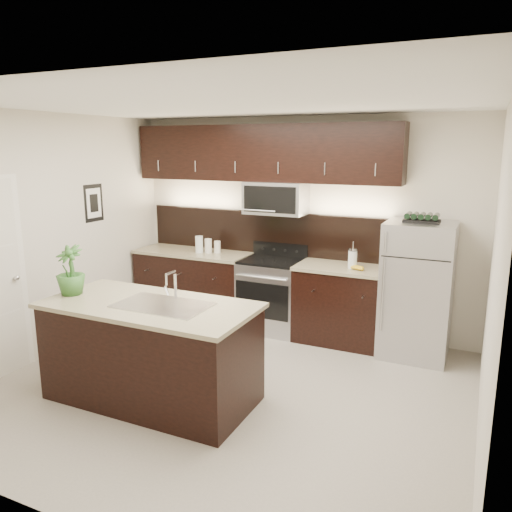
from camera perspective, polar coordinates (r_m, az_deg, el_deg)
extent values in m
plane|color=gray|center=(5.08, -3.32, -14.93)|extent=(4.50, 4.50, 0.00)
cube|color=beige|center=(6.42, 5.01, 3.57)|extent=(4.50, 0.02, 2.70)
cube|color=beige|center=(3.08, -21.66, -7.09)|extent=(4.50, 0.02, 2.70)
cube|color=beige|center=(6.01, -22.78, 2.04)|extent=(0.02, 4.00, 2.70)
cube|color=beige|center=(4.08, 25.50, -2.72)|extent=(0.02, 4.00, 2.70)
cube|color=white|center=(4.53, -3.76, 17.06)|extent=(4.50, 4.00, 0.02)
sphere|color=silver|center=(5.73, -25.66, -2.26)|extent=(0.06, 0.06, 0.06)
cube|color=black|center=(6.48, -18.04, 5.77)|extent=(0.01, 0.32, 0.46)
cube|color=white|center=(6.48, -18.02, 5.77)|extent=(0.00, 0.24, 0.36)
cube|color=black|center=(6.95, -7.08, -3.40)|extent=(1.57, 0.62, 0.90)
cube|color=black|center=(6.13, 10.12, -5.65)|extent=(1.16, 0.62, 0.90)
cube|color=#B2B2B7|center=(6.43, 1.80, -4.61)|extent=(0.76, 0.62, 0.90)
cube|color=black|center=(6.31, 1.83, -0.57)|extent=(0.76, 0.60, 0.03)
cube|color=#C5B994|center=(6.83, -7.19, 0.40)|extent=(1.59, 0.65, 0.04)
cube|color=#C5B994|center=(6.00, 10.29, -1.38)|extent=(1.18, 0.65, 0.04)
cube|color=black|center=(6.59, 1.22, 2.70)|extent=(3.49, 0.02, 0.56)
cube|color=#B2B2B7|center=(6.28, 2.28, 6.63)|extent=(0.76, 0.40, 0.40)
cube|color=black|center=(6.36, 0.71, 11.68)|extent=(3.49, 0.33, 0.70)
cube|color=black|center=(4.81, -11.86, -10.87)|extent=(1.90, 0.90, 0.90)
cube|color=#C5B994|center=(4.65, -12.11, -5.53)|extent=(1.96, 0.96, 0.04)
cube|color=silver|center=(4.56, -10.61, -5.50)|extent=(0.84, 0.50, 0.01)
cylinder|color=silver|center=(4.69, -9.18, -3.48)|extent=(0.03, 0.03, 0.24)
cylinder|color=silver|center=(4.59, -9.73, -1.89)|extent=(0.02, 0.14, 0.02)
cylinder|color=silver|center=(4.55, -10.21, -2.70)|extent=(0.02, 0.02, 0.10)
cube|color=#B2B2B7|center=(5.84, 17.89, -3.75)|extent=(0.74, 0.67, 1.53)
cube|color=black|center=(5.68, 18.41, 3.83)|extent=(0.38, 0.23, 0.03)
cylinder|color=black|center=(5.70, 17.01, 4.41)|extent=(0.06, 0.22, 0.06)
cylinder|color=black|center=(5.69, 17.73, 4.35)|extent=(0.06, 0.22, 0.06)
cylinder|color=black|center=(5.68, 18.45, 4.29)|extent=(0.06, 0.22, 0.06)
cylinder|color=black|center=(5.67, 19.17, 4.23)|extent=(0.06, 0.22, 0.06)
cylinder|color=black|center=(5.66, 19.89, 4.17)|extent=(0.06, 0.22, 0.06)
imported|color=#326428|center=(5.07, -20.47, -1.53)|extent=(0.28, 0.28, 0.48)
cylinder|color=silver|center=(6.70, -6.51, 1.33)|extent=(0.10, 0.10, 0.22)
cylinder|color=silver|center=(6.68, -5.48, 1.16)|extent=(0.09, 0.09, 0.19)
cylinder|color=silver|center=(6.67, -4.44, 1.03)|extent=(0.08, 0.08, 0.16)
cylinder|color=silver|center=(5.91, 10.97, -0.40)|extent=(0.10, 0.10, 0.21)
cylinder|color=silver|center=(5.89, 11.02, 0.68)|extent=(0.11, 0.11, 0.02)
cylinder|color=silver|center=(5.88, 11.04, 1.18)|extent=(0.01, 0.01, 0.08)
ellipsoid|color=gold|center=(5.89, 11.24, -1.23)|extent=(0.20, 0.17, 0.05)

